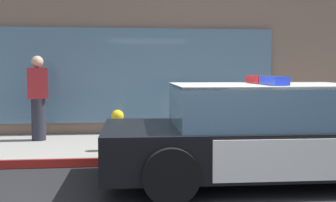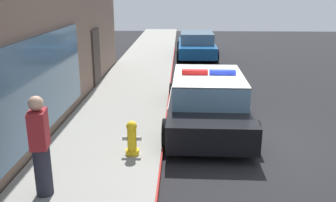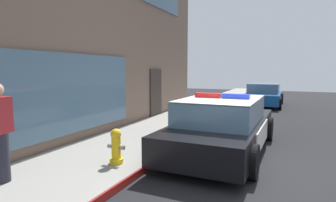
{
  "view_description": "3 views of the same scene",
  "coord_description": "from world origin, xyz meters",
  "px_view_note": "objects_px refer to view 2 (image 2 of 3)",
  "views": [
    {
      "loc": [
        -0.82,
        -4.95,
        1.59
      ],
      "look_at": [
        -0.03,
        2.33,
        1.04
      ],
      "focal_mm": 45.13,
      "sensor_mm": 36.0,
      "label": 1
    },
    {
      "loc": [
        -7.92,
        1.52,
        3.45
      ],
      "look_at": [
        -0.78,
        1.78,
        1.27
      ],
      "focal_mm": 39.5,
      "sensor_mm": 36.0,
      "label": 2
    },
    {
      "loc": [
        -5.6,
        -0.73,
        2.08
      ],
      "look_at": [
        0.57,
        2.0,
        1.32
      ],
      "focal_mm": 29.86,
      "sensor_mm": 36.0,
      "label": 3
    }
  ],
  "objects_px": {
    "police_cruiser": "(207,100)",
    "car_down_street": "(197,45)",
    "fire_hydrant": "(132,138)",
    "pedestrian_on_sidewalk": "(40,146)"
  },
  "relations": [
    {
      "from": "fire_hydrant",
      "to": "police_cruiser",
      "type": "bearing_deg",
      "value": -37.09
    },
    {
      "from": "fire_hydrant",
      "to": "car_down_street",
      "type": "height_order",
      "value": "car_down_street"
    },
    {
      "from": "police_cruiser",
      "to": "car_down_street",
      "type": "height_order",
      "value": "police_cruiser"
    },
    {
      "from": "police_cruiser",
      "to": "fire_hydrant",
      "type": "bearing_deg",
      "value": 143.94
    },
    {
      "from": "police_cruiser",
      "to": "pedestrian_on_sidewalk",
      "type": "height_order",
      "value": "pedestrian_on_sidewalk"
    },
    {
      "from": "police_cruiser",
      "to": "pedestrian_on_sidewalk",
      "type": "xyz_separation_m",
      "value": [
        -3.85,
        2.95,
        0.33
      ]
    },
    {
      "from": "pedestrian_on_sidewalk",
      "to": "police_cruiser",
      "type": "bearing_deg",
      "value": 42.94
    },
    {
      "from": "fire_hydrant",
      "to": "pedestrian_on_sidewalk",
      "type": "height_order",
      "value": "pedestrian_on_sidewalk"
    },
    {
      "from": "police_cruiser",
      "to": "car_down_street",
      "type": "bearing_deg",
      "value": 0.43
    },
    {
      "from": "fire_hydrant",
      "to": "pedestrian_on_sidewalk",
      "type": "distance_m",
      "value": 2.11
    }
  ]
}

